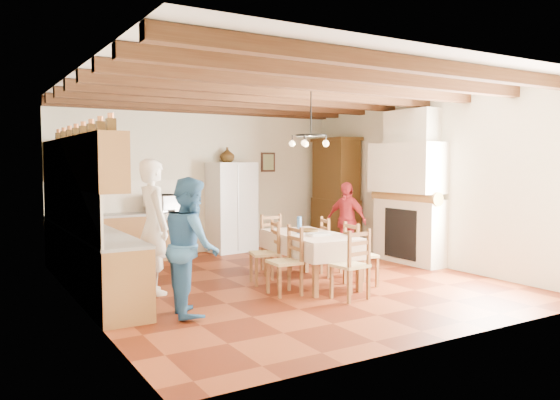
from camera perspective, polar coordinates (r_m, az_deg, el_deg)
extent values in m
cube|color=#4A1809|center=(8.55, 0.46, -8.60)|extent=(6.00, 6.50, 0.02)
cube|color=silver|center=(8.42, 0.48, 11.88)|extent=(6.00, 6.50, 0.02)
cube|color=beige|center=(11.26, -8.21, 2.15)|extent=(6.00, 0.02, 3.00)
cube|color=beige|center=(5.83, 17.41, 0.32)|extent=(6.00, 0.02, 3.00)
cube|color=beige|center=(7.26, -20.27, 0.95)|extent=(0.02, 6.50, 3.00)
cube|color=beige|center=(10.25, 15.00, 1.88)|extent=(0.02, 6.50, 3.00)
cube|color=brown|center=(8.46, -19.35, -5.93)|extent=(0.60, 4.30, 0.86)
cube|color=brown|center=(10.55, -15.30, -3.90)|extent=(2.30, 0.60, 0.86)
cube|color=gray|center=(8.40, -19.42, -2.90)|extent=(0.62, 4.30, 0.04)
cube|color=gray|center=(10.50, -15.34, -1.47)|extent=(2.34, 0.62, 0.04)
cube|color=beige|center=(8.31, -21.39, -0.80)|extent=(0.03, 4.30, 0.60)
cube|color=beige|center=(10.75, -15.78, 0.36)|extent=(2.30, 0.03, 0.60)
cube|color=brown|center=(8.31, -20.42, 3.71)|extent=(0.35, 4.20, 0.70)
cube|color=#301D17|center=(11.92, -1.26, 3.97)|extent=(0.34, 0.03, 0.42)
cube|color=silver|center=(11.36, -5.28, -0.72)|extent=(1.02, 0.87, 1.85)
cube|color=beige|center=(8.30, 3.20, -3.71)|extent=(1.03, 1.82, 0.05)
cube|color=brown|center=(7.52, 3.73, -7.46)|extent=(0.08, 0.08, 0.72)
cube|color=brown|center=(7.90, 8.31, -6.94)|extent=(0.08, 0.08, 0.72)
cube|color=brown|center=(8.88, -1.35, -5.68)|extent=(0.08, 0.08, 0.72)
cube|color=brown|center=(9.21, 2.75, -5.34)|extent=(0.08, 0.08, 0.72)
torus|color=black|center=(8.24, 3.24, 6.74)|extent=(0.47, 0.47, 0.03)
imported|color=silver|center=(7.88, -13.03, -2.70)|extent=(0.47, 0.70, 1.90)
imported|color=#2D5A8A|center=(6.73, -9.29, -4.75)|extent=(0.78, 0.92, 1.68)
imported|color=#C52E39|center=(10.53, 6.93, -2.13)|extent=(0.61, 0.93, 1.47)
imported|color=silver|center=(10.67, -12.07, -0.33)|extent=(0.67, 0.52, 0.33)
imported|color=#38240E|center=(11.30, -5.53, 4.72)|extent=(0.33, 0.33, 0.31)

